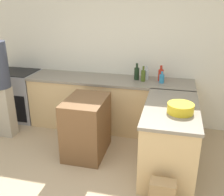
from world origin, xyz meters
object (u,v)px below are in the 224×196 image
island_table (86,127)px  mixing_bowl (181,108)px  hot_sauce_bottle (161,75)px  olive_oil_bottle (143,75)px  paper_bag (162,196)px  dish_soap_bottle (162,78)px  range_oven (19,95)px  wine_bottle_dark (137,73)px  vinegar_bottle_clear (146,74)px

island_table → mixing_bowl: mixing_bowl is taller
hot_sauce_bottle → island_table: bearing=-134.0°
olive_oil_bottle → paper_bag: size_ratio=0.68×
dish_soap_bottle → paper_bag: size_ratio=0.51×
island_table → range_oven: bearing=151.6°
range_oven → island_table: bearing=-28.4°
olive_oil_bottle → hot_sauce_bottle: hot_sauce_bottle is taller
dish_soap_bottle → hot_sauce_bottle: size_ratio=0.74×
olive_oil_bottle → hot_sauce_bottle: (0.28, 0.10, 0.00)m
range_oven → dish_soap_bottle: (2.68, -0.02, 0.53)m
wine_bottle_dark → island_table: bearing=-120.6°
vinegar_bottle_clear → paper_bag: 2.14m
paper_bag → mixing_bowl: bearing=79.1°
range_oven → dish_soap_bottle: size_ratio=4.84×
olive_oil_bottle → paper_bag: olive_oil_bottle is taller
paper_bag → dish_soap_bottle: bearing=95.4°
olive_oil_bottle → range_oven: bearing=-179.8°
paper_bag → hot_sauce_bottle: bearing=95.8°
olive_oil_bottle → paper_bag: bearing=-75.3°
mixing_bowl → paper_bag: bearing=-100.9°
olive_oil_bottle → wine_bottle_dark: bearing=151.0°
island_table → wine_bottle_dark: bearing=59.4°
range_oven → hot_sauce_bottle: bearing=2.3°
mixing_bowl → hot_sauce_bottle: (-0.32, 1.27, 0.04)m
island_table → hot_sauce_bottle: bearing=46.0°
island_table → dish_soap_bottle: size_ratio=4.56×
vinegar_bottle_clear → paper_bag: size_ratio=0.61×
island_table → vinegar_bottle_clear: size_ratio=3.84×
olive_oil_bottle → dish_soap_bottle: size_ratio=1.33×
range_oven → paper_bag: (2.85, -1.81, -0.27)m
range_oven → hot_sauce_bottle: 2.71m
mixing_bowl → olive_oil_bottle: olive_oil_bottle is taller
olive_oil_bottle → dish_soap_bottle: 0.31m
range_oven → mixing_bowl: 3.23m
wine_bottle_dark → paper_bag: bearing=-72.5°
olive_oil_bottle → hot_sauce_bottle: 0.30m
range_oven → wine_bottle_dark: 2.32m
mixing_bowl → paper_bag: 1.03m
island_table → hot_sauce_bottle: size_ratio=3.38×
island_table → paper_bag: size_ratio=2.33×
mixing_bowl → island_table: bearing=168.9°
dish_soap_bottle → vinegar_bottle_clear: 0.30m
island_table → mixing_bowl: bearing=-11.1°
range_oven → wine_bottle_dark: wine_bottle_dark is taller
wine_bottle_dark → paper_bag: (0.59, -1.88, -0.84)m
dish_soap_bottle → hot_sauce_bottle: hot_sauce_bottle is taller
wine_bottle_dark → mixing_bowl: bearing=-59.7°
olive_oil_bottle → dish_soap_bottle: bearing=-4.3°
hot_sauce_bottle → paper_bag: size_ratio=0.69×
wine_bottle_dark → vinegar_bottle_clear: 0.17m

